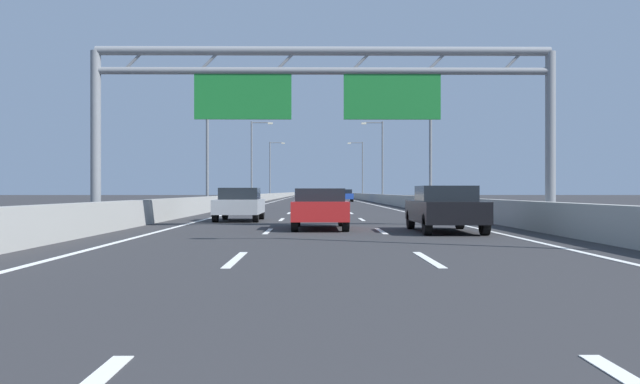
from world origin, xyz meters
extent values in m
plane|color=#2D2D30|center=(0.00, 100.00, 0.00)|extent=(260.00, 260.00, 0.00)
cube|color=white|center=(-1.80, 12.50, 0.01)|extent=(0.16, 3.00, 0.01)
cube|color=white|center=(-1.80, 21.50, 0.01)|extent=(0.16, 3.00, 0.01)
cube|color=white|center=(-1.80, 30.50, 0.01)|extent=(0.16, 3.00, 0.01)
cube|color=white|center=(-1.80, 39.50, 0.01)|extent=(0.16, 3.00, 0.01)
cube|color=white|center=(-1.80, 48.50, 0.01)|extent=(0.16, 3.00, 0.01)
cube|color=white|center=(-1.80, 57.50, 0.01)|extent=(0.16, 3.00, 0.01)
cube|color=white|center=(-1.80, 66.50, 0.01)|extent=(0.16, 3.00, 0.01)
cube|color=white|center=(-1.80, 75.50, 0.01)|extent=(0.16, 3.00, 0.01)
cube|color=white|center=(-1.80, 84.50, 0.01)|extent=(0.16, 3.00, 0.01)
cube|color=white|center=(-1.80, 93.50, 0.01)|extent=(0.16, 3.00, 0.01)
cube|color=white|center=(-1.80, 102.50, 0.01)|extent=(0.16, 3.00, 0.01)
cube|color=white|center=(-1.80, 111.50, 0.01)|extent=(0.16, 3.00, 0.01)
cube|color=white|center=(-1.80, 120.50, 0.01)|extent=(0.16, 3.00, 0.01)
cube|color=white|center=(-1.80, 129.50, 0.01)|extent=(0.16, 3.00, 0.01)
cube|color=white|center=(-1.80, 138.50, 0.01)|extent=(0.16, 3.00, 0.01)
cube|color=white|center=(-1.80, 147.50, 0.01)|extent=(0.16, 3.00, 0.01)
cube|color=white|center=(-1.80, 156.50, 0.01)|extent=(0.16, 3.00, 0.01)
cube|color=white|center=(1.80, 12.50, 0.01)|extent=(0.16, 3.00, 0.01)
cube|color=white|center=(1.80, 21.50, 0.01)|extent=(0.16, 3.00, 0.01)
cube|color=white|center=(1.80, 30.50, 0.01)|extent=(0.16, 3.00, 0.01)
cube|color=white|center=(1.80, 39.50, 0.01)|extent=(0.16, 3.00, 0.01)
cube|color=white|center=(1.80, 48.50, 0.01)|extent=(0.16, 3.00, 0.01)
cube|color=white|center=(1.80, 57.50, 0.01)|extent=(0.16, 3.00, 0.01)
cube|color=white|center=(1.80, 66.50, 0.01)|extent=(0.16, 3.00, 0.01)
cube|color=white|center=(1.80, 75.50, 0.01)|extent=(0.16, 3.00, 0.01)
cube|color=white|center=(1.80, 84.50, 0.01)|extent=(0.16, 3.00, 0.01)
cube|color=white|center=(1.80, 93.50, 0.01)|extent=(0.16, 3.00, 0.01)
cube|color=white|center=(1.80, 102.50, 0.01)|extent=(0.16, 3.00, 0.01)
cube|color=white|center=(1.80, 111.50, 0.01)|extent=(0.16, 3.00, 0.01)
cube|color=white|center=(1.80, 120.50, 0.01)|extent=(0.16, 3.00, 0.01)
cube|color=white|center=(1.80, 129.50, 0.01)|extent=(0.16, 3.00, 0.01)
cube|color=white|center=(1.80, 138.50, 0.01)|extent=(0.16, 3.00, 0.01)
cube|color=white|center=(1.80, 147.50, 0.01)|extent=(0.16, 3.00, 0.01)
cube|color=white|center=(1.80, 156.50, 0.01)|extent=(0.16, 3.00, 0.01)
cube|color=white|center=(-5.25, 88.00, 0.01)|extent=(0.16, 176.00, 0.01)
cube|color=white|center=(5.25, 88.00, 0.01)|extent=(0.16, 176.00, 0.01)
cube|color=#9E9E99|center=(-6.90, 110.00, 0.47)|extent=(0.45, 220.00, 0.95)
cube|color=#9E9E99|center=(6.90, 110.00, 0.47)|extent=(0.45, 220.00, 0.95)
cylinder|color=gray|center=(-7.98, 23.75, 3.10)|extent=(0.36, 0.36, 6.20)
cylinder|color=gray|center=(7.98, 23.75, 3.10)|extent=(0.36, 0.36, 6.20)
cylinder|color=gray|center=(0.00, 23.75, 6.20)|extent=(15.96, 0.32, 0.32)
cylinder|color=gray|center=(0.00, 23.75, 5.50)|extent=(15.96, 0.26, 0.26)
cylinder|color=gray|center=(-6.65, 23.75, 5.85)|extent=(0.74, 0.10, 0.74)
cylinder|color=gray|center=(-3.99, 23.75, 5.85)|extent=(0.74, 0.10, 0.74)
cylinder|color=gray|center=(-1.33, 23.75, 5.85)|extent=(0.74, 0.10, 0.74)
cylinder|color=gray|center=(1.33, 23.75, 5.85)|extent=(0.74, 0.10, 0.74)
cylinder|color=gray|center=(3.99, 23.75, 5.85)|extent=(0.74, 0.10, 0.74)
cylinder|color=gray|center=(6.65, 23.75, 5.85)|extent=(0.74, 0.10, 0.74)
cube|color=#19752D|center=(-2.83, 23.75, 4.60)|extent=(3.40, 0.12, 1.60)
cube|color=#19752D|center=(2.40, 23.75, 4.60)|extent=(3.40, 0.12, 1.60)
cylinder|color=slate|center=(-7.70, 46.98, 4.75)|extent=(0.20, 0.20, 9.50)
cylinder|color=slate|center=(-6.60, 46.98, 9.35)|extent=(2.20, 0.12, 0.12)
cube|color=#F2EAC6|center=(-5.50, 46.98, 9.25)|extent=(0.56, 0.28, 0.20)
cylinder|color=slate|center=(7.70, 46.98, 4.75)|extent=(0.20, 0.20, 9.50)
cylinder|color=slate|center=(6.60, 46.98, 9.35)|extent=(2.20, 0.12, 0.12)
cube|color=#F2EAC6|center=(5.50, 46.98, 9.25)|extent=(0.56, 0.28, 0.20)
cylinder|color=slate|center=(-7.70, 80.32, 4.75)|extent=(0.20, 0.20, 9.50)
cylinder|color=slate|center=(-6.60, 80.32, 9.35)|extent=(2.20, 0.12, 0.12)
cube|color=#F2EAC6|center=(-5.50, 80.32, 9.25)|extent=(0.56, 0.28, 0.20)
cylinder|color=slate|center=(7.70, 80.32, 4.75)|extent=(0.20, 0.20, 9.50)
cylinder|color=slate|center=(6.60, 80.32, 9.35)|extent=(2.20, 0.12, 0.12)
cube|color=#F2EAC6|center=(5.50, 80.32, 9.25)|extent=(0.56, 0.28, 0.20)
cylinder|color=slate|center=(-7.70, 113.66, 4.75)|extent=(0.20, 0.20, 9.50)
cylinder|color=slate|center=(-6.60, 113.66, 9.35)|extent=(2.20, 0.12, 0.12)
cube|color=#F2EAC6|center=(-5.50, 113.66, 9.25)|extent=(0.56, 0.28, 0.20)
cylinder|color=slate|center=(7.70, 113.66, 4.75)|extent=(0.20, 0.20, 9.50)
cylinder|color=slate|center=(6.60, 113.66, 9.35)|extent=(2.20, 0.12, 0.12)
cube|color=#F2EAC6|center=(5.50, 113.66, 9.25)|extent=(0.56, 0.28, 0.20)
cube|color=#A8ADB2|center=(-3.56, 29.36, 0.62)|extent=(1.88, 4.20, 0.60)
cube|color=black|center=(-3.56, 29.40, 1.17)|extent=(1.65, 1.77, 0.50)
cylinder|color=black|center=(-4.38, 30.90, 0.32)|extent=(0.22, 0.64, 0.64)
cylinder|color=black|center=(-2.73, 30.90, 0.32)|extent=(0.22, 0.64, 0.64)
cylinder|color=black|center=(-4.38, 27.81, 0.32)|extent=(0.22, 0.64, 0.64)
cylinder|color=black|center=(-2.73, 27.81, 0.32)|extent=(0.22, 0.64, 0.64)
cube|color=#2347AD|center=(3.48, 83.27, 0.66)|extent=(1.75, 4.20, 0.68)
cube|color=black|center=(3.48, 83.54, 1.25)|extent=(1.54, 1.79, 0.51)
cylinder|color=black|center=(2.71, 84.82, 0.32)|extent=(0.22, 0.64, 0.64)
cylinder|color=black|center=(4.24, 84.82, 0.32)|extent=(0.22, 0.64, 0.64)
cylinder|color=black|center=(2.71, 81.72, 0.32)|extent=(0.22, 0.64, 0.64)
cylinder|color=black|center=(4.24, 81.72, 0.32)|extent=(0.22, 0.64, 0.64)
cube|color=black|center=(3.77, 21.19, 0.65)|extent=(1.89, 4.50, 0.65)
cube|color=black|center=(3.77, 21.04, 1.21)|extent=(1.66, 1.92, 0.48)
cylinder|color=black|center=(2.93, 22.88, 0.32)|extent=(0.22, 0.64, 0.64)
cylinder|color=black|center=(4.60, 22.88, 0.32)|extent=(0.22, 0.64, 0.64)
cylinder|color=black|center=(2.93, 19.49, 0.32)|extent=(0.22, 0.64, 0.64)
cylinder|color=black|center=(4.60, 19.49, 0.32)|extent=(0.22, 0.64, 0.64)
cube|color=red|center=(-0.14, 23.02, 0.63)|extent=(1.83, 4.49, 0.63)
cube|color=black|center=(-0.14, 22.69, 1.16)|extent=(1.61, 2.14, 0.42)
cylinder|color=black|center=(-0.95, 24.71, 0.32)|extent=(0.22, 0.64, 0.64)
cylinder|color=black|center=(0.66, 24.71, 0.32)|extent=(0.22, 0.64, 0.64)
cylinder|color=black|center=(-0.95, 21.32, 0.32)|extent=(0.22, 0.64, 0.64)
cylinder|color=black|center=(0.66, 21.32, 0.32)|extent=(0.22, 0.64, 0.64)
camera|label=1|loc=(-0.33, -0.30, 1.28)|focal=38.54mm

